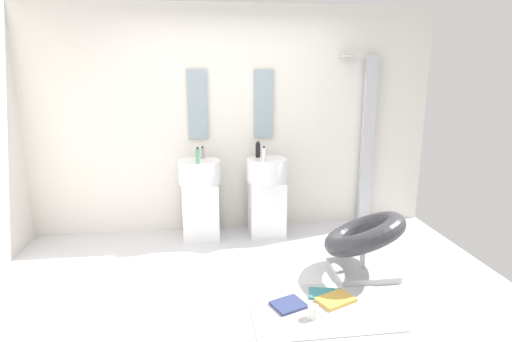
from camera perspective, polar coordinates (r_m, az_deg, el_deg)
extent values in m
cube|color=silver|center=(3.80, -1.17, -16.44)|extent=(4.80, 3.60, 0.04)
cube|color=silver|center=(4.97, -3.46, 6.84)|extent=(4.80, 0.10, 2.60)
cube|color=white|center=(4.86, -7.50, -5.29)|extent=(0.40, 0.40, 0.64)
cylinder|color=white|center=(4.73, -7.66, -0.13)|extent=(0.46, 0.46, 0.26)
cylinder|color=#B7BABF|center=(4.82, -7.74, 2.31)|extent=(0.02, 0.02, 0.10)
cube|color=white|center=(4.91, 1.44, -4.94)|extent=(0.40, 0.40, 0.64)
cylinder|color=white|center=(4.79, 1.47, 0.16)|extent=(0.46, 0.46, 0.26)
cylinder|color=#B7BABF|center=(4.88, 1.25, 2.57)|extent=(0.02, 0.02, 0.10)
cube|color=#8C9EA8|center=(4.87, -7.95, 8.87)|extent=(0.22, 0.03, 0.79)
cube|color=#8C9EA8|center=(4.92, 1.05, 9.05)|extent=(0.22, 0.03, 0.79)
cube|color=#B7BABF|center=(5.28, 14.88, 3.79)|extent=(0.14, 0.08, 2.05)
cylinder|color=#B7BABF|center=(5.13, 14.07, 14.86)|extent=(0.30, 0.02, 0.02)
cylinder|color=#B7BABF|center=(5.05, 12.56, 14.96)|extent=(0.24, 0.24, 0.02)
cube|color=#B7BABF|center=(4.22, 14.17, -12.91)|extent=(0.56, 0.50, 0.06)
cylinder|color=#B7BABF|center=(4.15, 14.31, -10.80)|extent=(0.05, 0.05, 0.34)
torus|color=#333338|center=(4.07, 14.48, -8.23)|extent=(1.09, 1.09, 0.49)
cube|color=#B2B2B7|center=(3.61, 8.77, -17.96)|extent=(1.13, 0.77, 0.01)
cube|color=navy|center=(3.59, 4.44, -17.64)|extent=(0.31, 0.29, 0.02)
cube|color=teal|center=(3.78, 9.43, -16.11)|extent=(0.31, 0.24, 0.02)
cube|color=gold|center=(3.70, 10.76, -16.79)|extent=(0.35, 0.31, 0.03)
cylinder|color=white|center=(3.45, 7.76, -18.44)|extent=(0.09, 0.09, 0.10)
cylinder|color=#59996B|center=(4.53, -7.91, 1.97)|extent=(0.05, 0.05, 0.16)
cylinder|color=black|center=(4.51, -7.94, 3.10)|extent=(0.03, 0.03, 0.02)
cylinder|color=white|center=(4.62, 1.09, 2.24)|extent=(0.04, 0.04, 0.15)
cylinder|color=black|center=(4.60, 1.09, 3.26)|extent=(0.02, 0.02, 0.02)
cylinder|color=#99999E|center=(4.80, -7.26, 2.41)|extent=(0.04, 0.04, 0.12)
cylinder|color=black|center=(4.79, -7.28, 3.24)|extent=(0.02, 0.02, 0.02)
cylinder|color=black|center=(4.83, 0.25, 2.84)|extent=(0.06, 0.06, 0.16)
cylinder|color=black|center=(4.81, 0.25, 3.91)|extent=(0.03, 0.03, 0.02)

